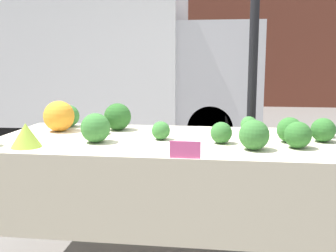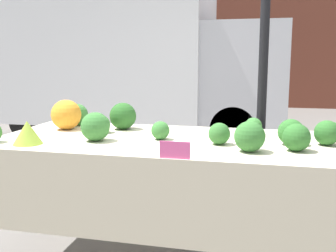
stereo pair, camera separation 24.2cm
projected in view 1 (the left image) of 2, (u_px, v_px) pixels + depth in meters
The scene contains 19 objects.
building_facade at pixel (210, 26), 11.21m from camera, with size 16.00×0.60×4.52m.
tent_pole at pixel (253, 65), 3.00m from camera, with size 0.07×0.07×2.49m.
parked_truck at pixel (104, 60), 6.56m from camera, with size 4.74×2.12×2.42m.
market_table at pixel (167, 154), 2.38m from camera, with size 2.15×0.99×0.80m.
orange_cauliflower at pixel (59, 116), 2.68m from camera, with size 0.21×0.21×0.21m.
romanesco_head at pixel (26, 135), 2.19m from camera, with size 0.17×0.17×0.14m.
broccoli_head_0 at pixel (68, 116), 2.86m from camera, with size 0.16×0.16×0.16m.
broccoli_head_1 at pixel (221, 133), 2.29m from camera, with size 0.13×0.13×0.13m.
broccoli_head_2 at pixel (254, 135), 2.12m from camera, with size 0.16×0.16×0.16m.
broccoli_head_3 at pixel (161, 131), 2.40m from camera, with size 0.11×0.11×0.11m.
broccoli_head_4 at pixel (95, 128), 2.31m from camera, with size 0.17×0.17×0.17m.
broccoli_head_5 at pixel (98, 125), 2.58m from camera, with size 0.12×0.12×0.12m.
broccoli_head_6 at pixel (249, 125), 2.63m from camera, with size 0.11×0.11×0.11m.
broccoli_head_7 at pixel (118, 117), 2.73m from camera, with size 0.19×0.19×0.19m.
broccoli_head_8 at pixel (326, 128), 2.48m from camera, with size 0.11×0.11×0.11m.
broccoli_head_9 at pixel (298, 135), 2.16m from camera, with size 0.15×0.15×0.15m.
broccoli_head_11 at pixel (290, 130), 2.32m from camera, with size 0.15×0.15×0.15m.
broccoli_head_12 at pixel (323, 130), 2.33m from camera, with size 0.14×0.14×0.14m.
price_sign at pixel (185, 150), 1.94m from camera, with size 0.15×0.01×0.09m.
Camera 1 is at (0.31, -2.37, 1.27)m, focal length 42.00 mm.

